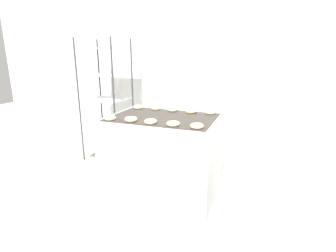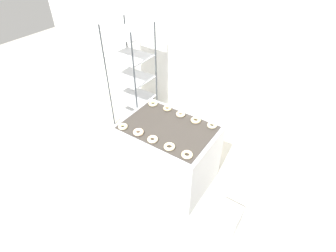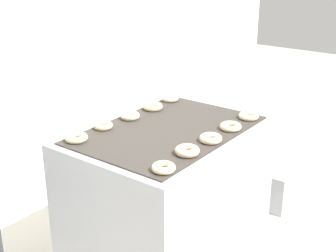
# 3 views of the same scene
# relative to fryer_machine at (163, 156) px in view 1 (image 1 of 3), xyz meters

# --- Properties ---
(ground_plane) EXTENTS (14.00, 14.00, 0.00)m
(ground_plane) POSITION_rel_fryer_machine_xyz_m (-0.00, -0.68, -0.46)
(ground_plane) COLOR beige
(wall_back) EXTENTS (8.00, 0.05, 2.80)m
(wall_back) POSITION_rel_fryer_machine_xyz_m (-0.00, 1.44, 0.94)
(wall_back) COLOR white
(wall_back) RESTS_ON ground_plane
(fryer_machine) EXTENTS (1.21, 0.87, 0.92)m
(fryer_machine) POSITION_rel_fryer_machine_xyz_m (0.00, 0.00, 0.00)
(fryer_machine) COLOR #A8AAB2
(fryer_machine) RESTS_ON ground_plane
(baking_rack_cart) EXTENTS (0.62, 0.57, 1.81)m
(baking_rack_cart) POSITION_rel_fryer_machine_xyz_m (-1.22, 0.75, 0.46)
(baking_rack_cart) COLOR #33383D
(baking_rack_cart) RESTS_ON ground_plane
(glaze_bin) EXTENTS (0.29, 0.30, 0.31)m
(glaze_bin) POSITION_rel_fryer_machine_xyz_m (1.04, -0.27, -0.30)
(glaze_bin) COLOR #A8AAB2
(glaze_bin) RESTS_ON ground_plane
(donut_near_leftmost) EXTENTS (0.12, 0.12, 0.04)m
(donut_near_leftmost) POSITION_rel_fryer_machine_xyz_m (-0.47, -0.32, 0.48)
(donut_near_leftmost) COLOR beige
(donut_near_leftmost) RESTS_ON fryer_machine
(donut_near_left) EXTENTS (0.13, 0.13, 0.04)m
(donut_near_left) POSITION_rel_fryer_machine_xyz_m (-0.23, -0.30, 0.48)
(donut_near_left) COLOR beige
(donut_near_left) RESTS_ON fryer_machine
(donut_near_center) EXTENTS (0.13, 0.13, 0.04)m
(donut_near_center) POSITION_rel_fryer_machine_xyz_m (-0.01, -0.31, 0.48)
(donut_near_center) COLOR beige
(donut_near_center) RESTS_ON fryer_machine
(donut_near_right) EXTENTS (0.13, 0.13, 0.04)m
(donut_near_right) POSITION_rel_fryer_machine_xyz_m (0.22, -0.30, 0.48)
(donut_near_right) COLOR beige
(donut_near_right) RESTS_ON fryer_machine
(donut_near_rightmost) EXTENTS (0.13, 0.13, 0.04)m
(donut_near_rightmost) POSITION_rel_fryer_machine_xyz_m (0.46, -0.30, 0.48)
(donut_near_rightmost) COLOR beige
(donut_near_rightmost) RESTS_ON fryer_machine
(donut_far_leftmost) EXTENTS (0.13, 0.13, 0.04)m
(donut_far_leftmost) POSITION_rel_fryer_machine_xyz_m (-0.46, 0.31, 0.48)
(donut_far_leftmost) COLOR beige
(donut_far_leftmost) RESTS_ON fryer_machine
(donut_far_left) EXTENTS (0.12, 0.12, 0.04)m
(donut_far_left) POSITION_rel_fryer_machine_xyz_m (-0.23, 0.32, 0.48)
(donut_far_left) COLOR beige
(donut_far_left) RESTS_ON fryer_machine
(donut_far_center) EXTENTS (0.12, 0.12, 0.04)m
(donut_far_center) POSITION_rel_fryer_machine_xyz_m (-0.00, 0.31, 0.48)
(donut_far_center) COLOR beige
(donut_far_center) RESTS_ON fryer_machine
(donut_far_right) EXTENTS (0.13, 0.13, 0.04)m
(donut_far_right) POSITION_rel_fryer_machine_xyz_m (0.23, 0.30, 0.48)
(donut_far_right) COLOR beige
(donut_far_right) RESTS_ON fryer_machine
(donut_far_rightmost) EXTENTS (0.12, 0.12, 0.04)m
(donut_far_rightmost) POSITION_rel_fryer_machine_xyz_m (0.45, 0.32, 0.48)
(donut_far_rightmost) COLOR beige
(donut_far_rightmost) RESTS_ON fryer_machine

